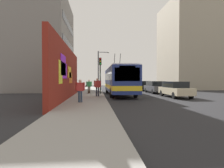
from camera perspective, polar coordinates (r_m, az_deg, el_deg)
name	(u,v)px	position (r m, az deg, el deg)	size (l,w,h in m)	color
ground_plane	(104,96)	(20.27, -2.62, -3.64)	(80.00, 80.00, 0.00)	#232326
sidewalk_slab	(89,95)	(20.26, -7.15, -3.44)	(48.00, 3.20, 0.15)	gray
graffiti_wall	(67,74)	(16.34, -13.81, 3.20)	(13.98, 0.32, 4.58)	maroon
building_far_left	(45,46)	(32.77, -20.16, 11.21)	(13.71, 7.70, 14.89)	gray
building_far_right	(187,47)	(39.37, 22.37, 10.68)	(10.99, 8.43, 16.50)	#9E937F
city_bus	(119,80)	(21.18, 2.15, 1.36)	(11.38, 2.62, 4.96)	navy
parked_car_champagne	(175,89)	(19.21, 19.12, -1.48)	(4.70, 1.81, 1.58)	#C6B793
parked_car_dark_gray	(155,87)	(24.78, 13.41, -0.85)	(4.79, 1.90, 1.58)	#38383D
parked_car_black	(143,85)	(30.70, 9.73, -0.45)	(4.47, 1.87, 1.58)	black
parked_car_silver	(136,85)	(36.30, 7.39, -0.19)	(4.87, 1.74, 1.58)	#B7B7BC
pedestrian_midblock	(89,85)	(21.59, -7.23, -0.46)	(0.22, 0.73, 1.61)	#3F3326
pedestrian_at_curb	(98,86)	(17.65, -4.55, -0.49)	(0.24, 0.70, 1.76)	#1E1E2D
pedestrian_near_wall	(80,89)	(13.06, -9.92, -1.53)	(0.22, 0.66, 1.61)	#2D3F59
traffic_light	(100,69)	(21.19, -3.69, 4.57)	(0.49, 0.28, 4.17)	#2D382D
street_lamp	(100,68)	(29.25, -3.88, 5.16)	(0.44, 1.83, 6.18)	#4C4C51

